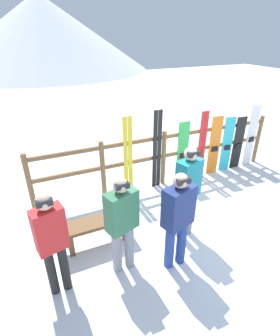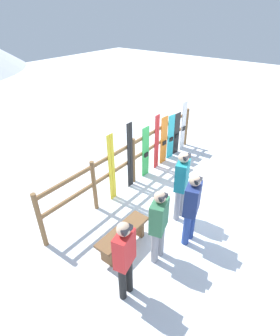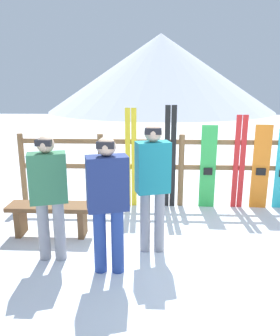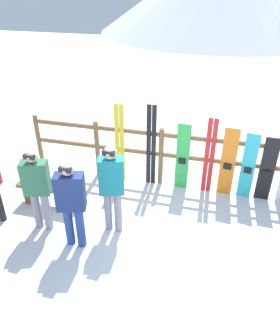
{
  "view_description": "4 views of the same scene",
  "coord_description": "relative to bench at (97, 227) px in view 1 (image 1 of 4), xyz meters",
  "views": [
    {
      "loc": [
        -2.64,
        -2.84,
        3.18
      ],
      "look_at": [
        -0.87,
        1.12,
        0.89
      ],
      "focal_mm": 28.0,
      "sensor_mm": 36.0,
      "label": 1
    },
    {
      "loc": [
        -4.57,
        -1.95,
        4.08
      ],
      "look_at": [
        -0.76,
        0.98,
        1.09
      ],
      "focal_mm": 28.0,
      "sensor_mm": 36.0,
      "label": 2
    },
    {
      "loc": [
        -0.48,
        -3.78,
        2.1
      ],
      "look_at": [
        -0.69,
        1.17,
        0.83
      ],
      "focal_mm": 35.0,
      "sensor_mm": 36.0,
      "label": 3
    },
    {
      "loc": [
        1.08,
        -4.1,
        3.93
      ],
      "look_at": [
        -0.19,
        0.79,
        0.91
      ],
      "focal_mm": 35.0,
      "sensor_mm": 36.0,
      "label": 4
    }
  ],
  "objects": [
    {
      "name": "ski_pair_yellow",
      "position": [
        1.06,
        1.23,
        0.53
      ],
      "size": [
        0.2,
        0.02,
        1.73
      ],
      "color": "yellow",
      "rests_on": "ground"
    },
    {
      "name": "ground_plane",
      "position": [
        1.93,
        -0.49,
        -0.33
      ],
      "size": [
        40.0,
        40.0,
        0.0
      ],
      "primitive_type": "plane",
      "color": "white"
    },
    {
      "name": "snowboard_orange",
      "position": [
        3.28,
        1.23,
        0.39
      ],
      "size": [
        0.29,
        0.07,
        1.46
      ],
      "color": "orange",
      "rests_on": "ground"
    },
    {
      "name": "snowboard_green",
      "position": [
        2.38,
        1.23,
        0.38
      ],
      "size": [
        0.27,
        0.06,
        1.44
      ],
      "color": "green",
      "rests_on": "ground"
    },
    {
      "name": "ski_pair_red",
      "position": [
        2.91,
        1.23,
        0.47
      ],
      "size": [
        0.2,
        0.02,
        1.62
      ],
      "color": "red",
      "rests_on": "ground"
    },
    {
      "name": "ski_pair_black",
      "position": [
        1.73,
        1.23,
        0.55
      ],
      "size": [
        0.19,
        0.02,
        1.77
      ],
      "color": "black",
      "rests_on": "ground"
    },
    {
      "name": "bench",
      "position": [
        0.0,
        0.0,
        0.0
      ],
      "size": [
        1.19,
        0.36,
        0.46
      ],
      "color": "brown",
      "rests_on": "ground"
    },
    {
      "name": "fence",
      "position": [
        1.93,
        1.29,
        0.42
      ],
      "size": [
        5.74,
        0.1,
        1.27
      ],
      "color": "brown",
      "rests_on": "ground"
    },
    {
      "name": "person_plaid_green",
      "position": [
        0.22,
        -0.65,
        0.55
      ],
      "size": [
        0.48,
        0.35,
        1.54
      ],
      "color": "gray",
      "rests_on": "ground"
    },
    {
      "name": "snowboard_cyan",
      "position": [
        3.67,
        1.23,
        0.36
      ],
      "size": [
        0.26,
        0.09,
        1.39
      ],
      "color": "#2DBFCC",
      "rests_on": "ground"
    },
    {
      "name": "person_red",
      "position": [
        -0.71,
        -0.67,
        0.59
      ],
      "size": [
        0.41,
        0.28,
        1.57
      ],
      "color": "black",
      "rests_on": "ground"
    },
    {
      "name": "snowboard_black_stripe",
      "position": [
        4.02,
        1.23,
        0.34
      ],
      "size": [
        0.28,
        0.07,
        1.35
      ],
      "color": "black",
      "rests_on": "ground"
    },
    {
      "name": "person_navy",
      "position": [
        0.95,
        -0.9,
        0.57
      ],
      "size": [
        0.5,
        0.36,
        1.57
      ],
      "color": "navy",
      "rests_on": "ground"
    },
    {
      "name": "snowboard_white",
      "position": [
        4.43,
        1.23,
        0.46
      ],
      "size": [
        0.29,
        0.07,
        1.6
      ],
      "color": "white",
      "rests_on": "ground"
    },
    {
      "name": "mountain_backdrop",
      "position": [
        1.93,
        23.29,
        2.67
      ],
      "size": [
        18.0,
        18.0,
        6.0
      ],
      "color": "silver",
      "rests_on": "ground"
    },
    {
      "name": "person_teal",
      "position": [
        1.44,
        -0.4,
        0.63
      ],
      "size": [
        0.45,
        0.33,
        1.65
      ],
      "color": "gray",
      "rests_on": "ground"
    }
  ]
}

